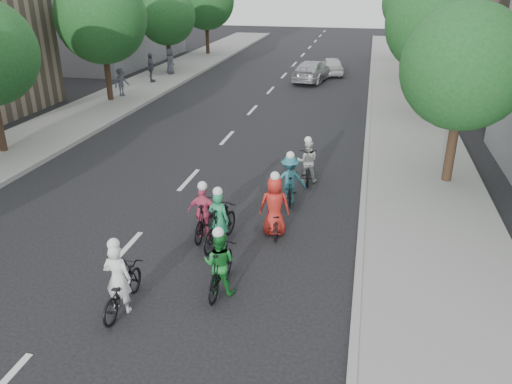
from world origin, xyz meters
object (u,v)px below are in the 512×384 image
(follow_car_lead, at_px, (313,71))
(spectator_2, at_px, (170,61))
(cyclist_2, at_px, (290,183))
(cyclist_3, at_px, (205,216))
(follow_car_trail, at_px, (332,66))
(cyclist_1, at_px, (220,224))
(spectator_0, at_px, (121,82))
(cyclist_4, at_px, (220,266))
(cyclist_0, at_px, (275,212))
(spectator_1, at_px, (151,68))
(cyclist_6, at_px, (121,286))
(cyclist_5, at_px, (307,165))

(follow_car_lead, relative_size, spectator_2, 2.67)
(cyclist_2, distance_m, cyclist_3, 3.33)
(follow_car_trail, bearing_deg, cyclist_3, 75.47)
(cyclist_1, height_order, spectator_0, spectator_0)
(cyclist_3, xyz_separation_m, cyclist_4, (1.15, -2.39, 0.02))
(follow_car_trail, bearing_deg, cyclist_2, 80.02)
(cyclist_0, height_order, spectator_1, spectator_1)
(cyclist_3, bearing_deg, follow_car_trail, -92.70)
(spectator_2, bearing_deg, cyclist_6, -160.55)
(cyclist_2, relative_size, spectator_1, 0.93)
(cyclist_0, height_order, spectator_2, spectator_2)
(follow_car_trail, height_order, spectator_0, spectator_0)
(cyclist_0, height_order, cyclist_1, cyclist_0)
(cyclist_5, height_order, spectator_2, spectator_2)
(follow_car_lead, height_order, spectator_2, spectator_2)
(cyclist_0, distance_m, spectator_0, 18.35)
(cyclist_5, bearing_deg, cyclist_3, 56.31)
(cyclist_2, height_order, cyclist_6, cyclist_6)
(cyclist_3, distance_m, cyclist_5, 5.13)
(cyclist_2, bearing_deg, cyclist_3, 45.19)
(cyclist_1, xyz_separation_m, spectator_1, (-10.32, 19.32, 0.44))
(follow_car_trail, bearing_deg, cyclist_0, 79.71)
(cyclist_4, relative_size, spectator_1, 1.01)
(spectator_0, bearing_deg, cyclist_4, -126.00)
(cyclist_1, xyz_separation_m, cyclist_6, (-1.28, -3.11, -0.06))
(cyclist_0, height_order, cyclist_2, cyclist_0)
(follow_car_trail, bearing_deg, cyclist_6, 74.39)
(cyclist_0, relative_size, spectator_2, 1.07)
(cyclist_6, xyz_separation_m, spectator_1, (-9.04, 22.43, 0.50))
(cyclist_0, relative_size, cyclist_4, 1.00)
(follow_car_lead, relative_size, spectator_0, 2.92)
(spectator_1, bearing_deg, cyclist_1, -172.98)
(cyclist_6, bearing_deg, follow_car_lead, -93.95)
(cyclist_3, relative_size, follow_car_lead, 0.38)
(spectator_0, bearing_deg, cyclist_3, -124.98)
(cyclist_5, relative_size, spectator_1, 1.02)
(spectator_0, xyz_separation_m, spectator_2, (0.17, 7.05, 0.07))
(cyclist_4, height_order, spectator_1, spectator_1)
(spectator_1, bearing_deg, spectator_2, -24.00)
(spectator_1, height_order, spectator_2, spectator_1)
(cyclist_3, height_order, follow_car_trail, cyclist_3)
(follow_car_trail, bearing_deg, spectator_0, 30.90)
(cyclist_5, distance_m, spectator_1, 18.68)
(cyclist_3, distance_m, cyclist_6, 3.58)
(spectator_2, bearing_deg, cyclist_1, -155.30)
(cyclist_1, bearing_deg, spectator_2, -55.71)
(cyclist_0, distance_m, cyclist_3, 1.93)
(cyclist_1, distance_m, cyclist_2, 3.41)
(cyclist_0, bearing_deg, spectator_2, -73.15)
(cyclist_1, distance_m, spectator_0, 18.38)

